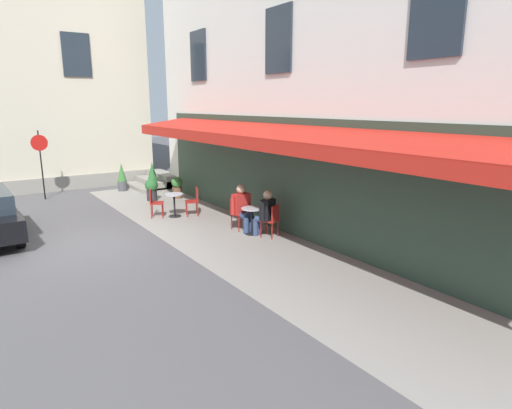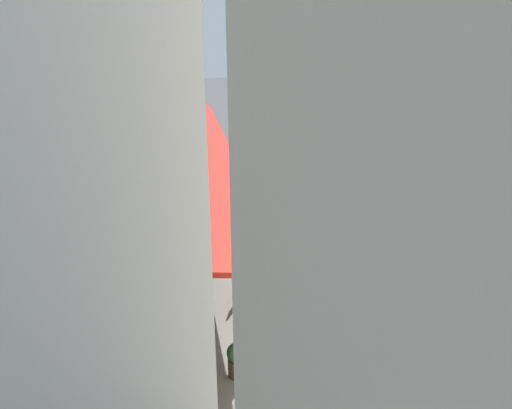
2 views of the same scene
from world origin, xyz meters
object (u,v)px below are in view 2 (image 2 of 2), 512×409
seated_companion_in_red (220,236)px  potted_plant_mid_terrace (237,359)px  cafe_chair_red_near_door (245,281)px  seated_patron_in_black (210,226)px  cafe_table_mid_terrace (268,285)px  cafe_chair_red_corner_right (206,228)px  cafe_chair_red_by_window (292,287)px  cafe_table_near_entrance (217,237)px  potted_plant_by_steps (283,356)px  cafe_chair_red_under_awning (222,244)px  parked_car_black (467,270)px  no_parking_sign (509,366)px

seated_companion_in_red → potted_plant_mid_terrace: (5.20, -0.32, -0.28)m
cafe_chair_red_near_door → seated_patron_in_black: (-3.17, -0.57, 0.14)m
potted_plant_mid_terrace → cafe_table_mid_terrace: bearing=154.0°
seated_patron_in_black → seated_companion_in_red: bearing=15.8°
cafe_chair_red_corner_right → seated_companion_in_red: (0.98, 0.32, 0.16)m
cafe_table_mid_terrace → cafe_chair_red_by_window: bearing=63.7°
cafe_chair_red_by_window → cafe_chair_red_near_door: bearing=-113.3°
cafe_chair_red_corner_right → cafe_table_near_entrance: bearing=25.6°
cafe_chair_red_near_door → potted_plant_by_steps: size_ratio=1.09×
cafe_chair_red_under_awning → seated_patron_in_black: seated_patron_in_black is taller
parked_car_black → seated_companion_in_red: bearing=-117.6°
cafe_table_near_entrance → seated_patron_in_black: 0.46m
seated_companion_in_red → parked_car_black: size_ratio=0.31×
cafe_table_mid_terrace → cafe_chair_red_corner_right: bearing=-160.6°
cafe_chair_red_corner_right → seated_patron_in_black: 0.26m
potted_plant_by_steps → parked_car_black: (-2.03, 5.63, 0.25)m
cafe_chair_red_corner_right → seated_patron_in_black: size_ratio=0.71×
potted_plant_mid_terrace → parked_car_black: 6.89m
seated_companion_in_red → cafe_table_mid_terrace: bearing=19.9°
potted_plant_mid_terrace → cafe_chair_red_by_window: bearing=141.7°
cafe_chair_red_under_awning → seated_companion_in_red: (-0.22, -0.02, 0.16)m
seated_companion_in_red → cafe_chair_red_under_awning: bearing=6.0°
cafe_chair_red_near_door → seated_companion_in_red: size_ratio=0.68×
no_parking_sign → seated_companion_in_red: bearing=-153.1°
cafe_chair_red_near_door → no_parking_sign: no_parking_sign is taller
cafe_chair_red_under_awning → potted_plant_mid_terrace: size_ratio=1.10×
cafe_chair_red_corner_right → potted_plant_mid_terrace: bearing=-0.1°
cafe_chair_red_corner_right → potted_plant_by_steps: (6.30, 0.98, -0.09)m
cafe_chair_red_corner_right → cafe_chair_red_by_window: same height
cafe_table_mid_terrace → potted_plant_by_steps: 2.73m
cafe_chair_red_under_awning → cafe_chair_red_by_window: 3.05m
cafe_chair_red_near_door → cafe_chair_red_under_awning: bearing=-171.4°
cafe_chair_red_near_door → no_parking_sign: bearing=33.7°
seated_patron_in_black → parked_car_black: bearing=58.0°
potted_plant_mid_terrace → cafe_chair_red_near_door: bearing=166.6°
cafe_table_near_entrance → cafe_chair_red_corner_right: (-0.57, -0.27, 0.06)m
cafe_chair_red_by_window → parked_car_black: 4.80m
seated_companion_in_red → no_parking_sign: no_parking_sign is taller
cafe_table_near_entrance → cafe_chair_red_under_awning: (0.63, 0.07, 0.06)m
seated_patron_in_black → potted_plant_mid_terrace: size_ratio=1.56×
cafe_chair_red_by_window → cafe_chair_red_corner_right: bearing=-154.7°
cafe_chair_red_under_awning → parked_car_black: size_ratio=0.21×
cafe_table_mid_terrace → potted_plant_by_steps: size_ratio=0.90×
cafe_table_mid_terrace → parked_car_black: parked_car_black is taller
cafe_table_near_entrance → cafe_table_mid_terrace: same height
cafe_table_mid_terrace → seated_companion_in_red: size_ratio=0.56×
cafe_table_near_entrance → parked_car_black: size_ratio=0.17×
potted_plant_mid_terrace → potted_plant_by_steps: 0.99m
cafe_chair_red_corner_right → cafe_table_mid_terrace: cafe_chair_red_corner_right is taller
cafe_chair_red_near_door → cafe_chair_red_by_window: bearing=66.7°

